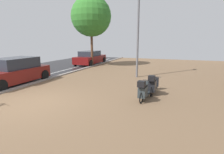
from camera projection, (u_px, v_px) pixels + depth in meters
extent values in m
cube|color=brown|center=(150.00, 122.00, 5.70)|extent=(14.40, 40.00, 0.05)
torus|color=black|center=(141.00, 98.00, 7.34)|extent=(0.08, 0.49, 0.49)
torus|color=black|center=(149.00, 90.00, 8.46)|extent=(0.08, 0.49, 0.49)
cube|color=#30393D|center=(145.00, 94.00, 7.90)|extent=(0.33, 0.72, 0.08)
cube|color=#30393D|center=(143.00, 92.00, 7.50)|extent=(0.34, 0.57, 0.43)
cube|color=black|center=(143.00, 86.00, 7.46)|extent=(0.29, 0.52, 0.06)
cylinder|color=#30393D|center=(149.00, 85.00, 8.39)|extent=(0.08, 0.12, 0.49)
cube|color=#30393D|center=(148.00, 86.00, 8.32)|extent=(0.32, 0.10, 0.48)
cylinder|color=black|center=(149.00, 80.00, 8.32)|extent=(0.52, 0.06, 0.03)
cube|color=black|center=(141.00, 84.00, 7.18)|extent=(0.30, 0.30, 0.24)
torus|color=black|center=(151.00, 92.00, 8.24)|extent=(0.06, 0.47, 0.47)
torus|color=black|center=(156.00, 85.00, 9.37)|extent=(0.06, 0.47, 0.47)
cube|color=black|center=(154.00, 89.00, 8.81)|extent=(0.30, 0.71, 0.08)
cube|color=black|center=(152.00, 86.00, 8.40)|extent=(0.31, 0.56, 0.47)
cube|color=black|center=(153.00, 80.00, 8.34)|extent=(0.27, 0.51, 0.06)
cylinder|color=black|center=(156.00, 81.00, 9.30)|extent=(0.07, 0.12, 0.47)
cube|color=black|center=(155.00, 82.00, 9.24)|extent=(0.32, 0.09, 0.47)
cylinder|color=black|center=(156.00, 77.00, 9.23)|extent=(0.52, 0.04, 0.03)
cube|color=black|center=(152.00, 78.00, 8.06)|extent=(0.29, 0.29, 0.24)
cube|color=maroon|center=(14.00, 75.00, 10.58)|extent=(1.85, 4.11, 0.72)
cube|color=#282D38|center=(15.00, 63.00, 10.62)|extent=(1.55, 2.39, 0.61)
cylinder|color=black|center=(23.00, 73.00, 12.33)|extent=(0.20, 0.62, 0.62)
cylinder|color=black|center=(44.00, 75.00, 11.72)|extent=(0.20, 0.62, 0.62)
cylinder|color=black|center=(1.00, 86.00, 8.91)|extent=(0.20, 0.62, 0.62)
cube|color=maroon|center=(90.00, 59.00, 19.30)|extent=(1.75, 4.36, 0.70)
cube|color=#282D38|center=(90.00, 53.00, 19.07)|extent=(1.47, 2.40, 0.52)
cylinder|color=black|center=(91.00, 59.00, 21.15)|extent=(0.20, 0.62, 0.62)
cylinder|color=black|center=(104.00, 60.00, 20.58)|extent=(0.20, 0.62, 0.62)
cylinder|color=black|center=(75.00, 63.00, 18.11)|extent=(0.20, 0.62, 0.62)
cylinder|color=black|center=(90.00, 63.00, 17.53)|extent=(0.20, 0.62, 0.62)
cylinder|color=slate|center=(138.00, 29.00, 11.94)|extent=(0.14, 0.14, 6.47)
cylinder|color=brown|center=(92.00, 49.00, 17.61)|extent=(0.23, 0.23, 3.38)
sphere|color=#357C2C|center=(91.00, 16.00, 17.01)|extent=(3.76, 3.76, 3.76)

